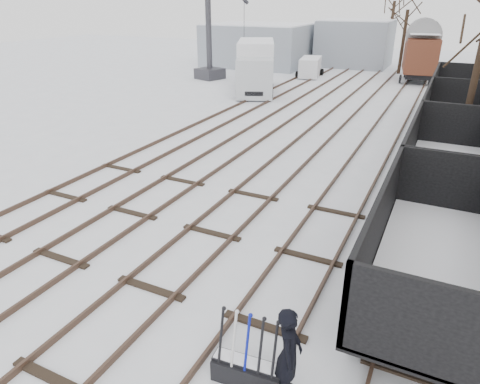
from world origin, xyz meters
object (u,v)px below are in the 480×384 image
(worker, at_px, (289,354))
(crane, at_px, (210,47))
(box_van_wagon, at_px, (421,53))
(ground_frame, at_px, (247,370))
(lorry, at_px, (255,66))
(freight_wagon_a, at_px, (432,265))
(panel_van, at_px, (310,67))

(worker, relative_size, crane, 0.18)
(worker, bearing_deg, box_van_wagon, -11.46)
(ground_frame, bearing_deg, lorry, 109.13)
(freight_wagon_a, distance_m, lorry, 25.00)
(worker, distance_m, freight_wagon_a, 4.27)
(freight_wagon_a, height_order, panel_van, freight_wagon_a)
(crane, bearing_deg, ground_frame, -41.18)
(ground_frame, relative_size, box_van_wagon, 0.27)
(freight_wagon_a, bearing_deg, panel_van, 112.39)
(lorry, xyz_separation_m, crane, (-5.75, 3.46, 0.78))
(box_van_wagon, bearing_deg, lorry, -145.33)
(crane, bearing_deg, box_van_wagon, 39.43)
(box_van_wagon, bearing_deg, freight_wagon_a, -92.38)
(panel_van, bearing_deg, box_van_wagon, 0.30)
(box_van_wagon, relative_size, crane, 0.54)
(ground_frame, height_order, lorry, lorry)
(box_van_wagon, distance_m, crane, 17.57)
(worker, xyz_separation_m, lorry, (-11.71, 24.65, 0.92))
(freight_wagon_a, height_order, lorry, lorry)
(lorry, height_order, panel_van, lorry)
(lorry, distance_m, crane, 6.75)
(panel_van, bearing_deg, freight_wagon_a, -78.49)
(box_van_wagon, distance_m, panel_van, 9.12)
(worker, bearing_deg, freight_wagon_a, -41.21)
(ground_frame, distance_m, worker, 0.97)
(freight_wagon_a, height_order, crane, crane)
(lorry, bearing_deg, freight_wagon_a, -79.60)
(lorry, height_order, crane, crane)
(lorry, relative_size, panel_van, 2.06)
(ground_frame, xyz_separation_m, panel_van, (-9.21, 32.84, 0.58))
(worker, height_order, freight_wagon_a, freight_wagon_a)
(box_van_wagon, xyz_separation_m, crane, (-16.36, -6.38, 0.35))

